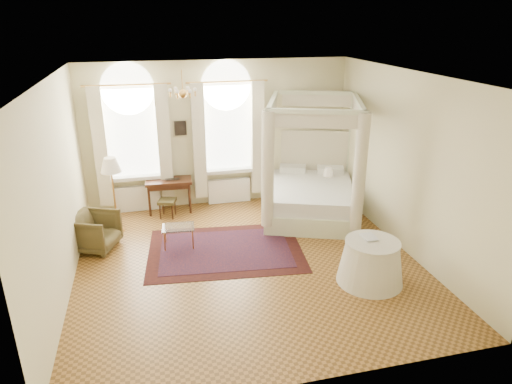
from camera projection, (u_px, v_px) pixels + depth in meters
The scene contains 18 objects.
ground at pixel (248, 262), 8.27m from camera, with size 6.00×6.00×0.00m, color olive.
room_walls at pixel (247, 158), 7.56m from camera, with size 6.00×6.00×6.00m.
window_left at pixel (133, 148), 9.91m from camera, with size 1.62×0.27×3.29m.
window_right at pixel (228, 142), 10.38m from camera, with size 1.62×0.27×3.29m.
chandelier at pixel (183, 92), 8.11m from camera, with size 0.51×0.45×0.50m.
wall_pictures at pixel (222, 124), 10.30m from camera, with size 2.54×0.03×0.39m.
canopy_bed at pixel (311, 191), 10.02m from camera, with size 2.62×2.88×2.59m.
nightstand at pixel (326, 193), 10.74m from camera, with size 0.39×0.36×0.56m, color #3B2010.
nightstand_lamp at pixel (328, 173), 10.50m from camera, with size 0.25×0.25×0.36m.
writing_desk at pixel (169, 184), 10.22m from camera, with size 1.04×0.58×0.76m.
laptop at pixel (172, 179), 10.20m from camera, with size 0.31×0.20×0.02m, color black.
stool at pixel (167, 202), 10.02m from camera, with size 0.45×0.45×0.41m.
armchair at pixel (95, 232), 8.63m from camera, with size 0.77×0.79×0.72m, color #473B1E.
coffee_table at pixel (178, 229), 8.72m from camera, with size 0.65×0.48×0.42m.
floor_lamp at pixel (111, 169), 9.02m from camera, with size 0.41×0.41×1.58m.
oriental_rug at pixel (225, 250), 8.69m from camera, with size 3.10×2.37×0.01m.
side_table at pixel (371, 262), 7.56m from camera, with size 1.10×1.10×0.75m.
book at pixel (363, 238), 7.50m from camera, with size 0.22×0.29×0.03m, color black.
Camera 1 is at (-1.58, -7.08, 4.18)m, focal length 32.00 mm.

